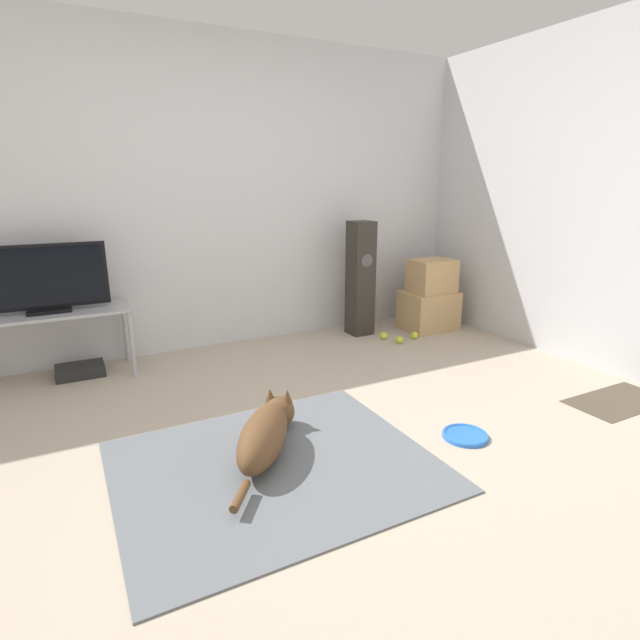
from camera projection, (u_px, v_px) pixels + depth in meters
ground_plane at (304, 459)px, 2.60m from camera, size 12.00×12.00×0.00m
wall_back at (190, 197)px, 4.05m from camera, size 8.00×0.06×2.55m
area_rug at (276, 466)px, 2.53m from camera, size 1.55×1.31×0.01m
dog at (266, 432)px, 2.60m from camera, size 0.61×0.79×0.25m
frisbee at (465, 435)px, 2.82m from camera, size 0.26×0.26×0.03m
cardboard_box_lower at (428, 310)px, 4.86m from camera, size 0.50×0.39×0.37m
cardboard_box_upper at (432, 276)px, 4.76m from camera, size 0.40×0.31×0.31m
floor_speaker at (360, 279)px, 4.62m from camera, size 0.21×0.21×1.05m
tv_stand at (51, 321)px, 3.53m from camera, size 1.06×0.43×0.51m
tv at (45, 279)px, 3.46m from camera, size 0.81×0.20×0.48m
tennis_ball_by_boxes at (415, 335)px, 4.57m from camera, size 0.07×0.07×0.07m
tennis_ball_near_speaker at (384, 336)px, 4.57m from camera, size 0.07×0.07×0.07m
tennis_ball_loose_on_carpet at (400, 340)px, 4.44m from camera, size 0.07×0.07×0.07m
game_console at (80, 370)px, 3.72m from camera, size 0.34×0.26×0.07m
door_mat at (619, 401)px, 3.28m from camera, size 0.70×0.36×0.01m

